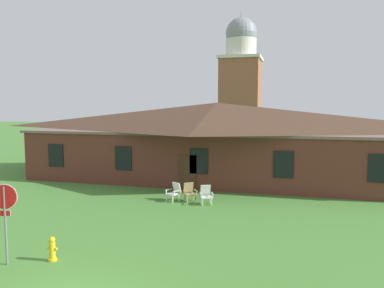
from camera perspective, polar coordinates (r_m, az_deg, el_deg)
name	(u,v)px	position (r m, az deg, el deg)	size (l,w,h in m)	color
brick_building	(216,139)	(26.90, 3.71, 0.78)	(25.15, 10.40, 5.23)	brown
dome_tower	(241,86)	(48.42, 7.34, 8.75)	(5.18, 5.18, 16.87)	#93563D
stop_sign	(5,208)	(13.16, -26.44, -8.61)	(0.77, 0.28, 2.57)	slate
lawn_chair_by_porch	(174,191)	(20.00, -2.70, -7.17)	(0.82, 0.85, 0.96)	silver
lawn_chair_near_door	(189,192)	(19.92, -0.38, -7.21)	(0.85, 0.87, 0.96)	tan
lawn_chair_left_end	(206,194)	(19.34, 2.14, -7.60)	(0.79, 0.83, 0.96)	silver
fire_hydrant	(52,249)	(13.32, -20.35, -14.68)	(0.36, 0.28, 0.79)	gold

